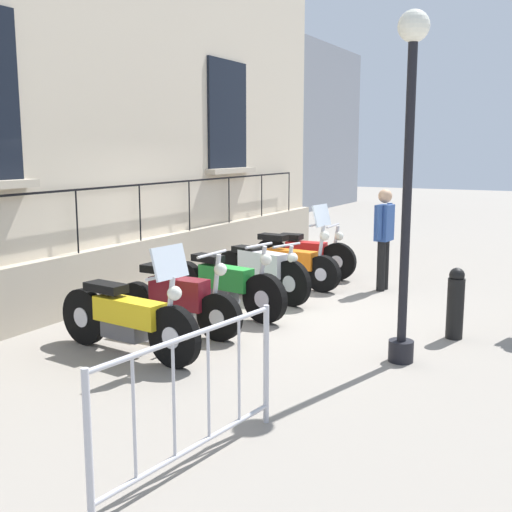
{
  "coord_description": "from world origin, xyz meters",
  "views": [
    {
      "loc": [
        4.31,
        -8.12,
        2.36
      ],
      "look_at": [
        0.01,
        0.0,
        0.8
      ],
      "focal_mm": 44.61,
      "sensor_mm": 36.0,
      "label": 1
    }
  ],
  "objects_px": {
    "crowd_barrier": "(192,395)",
    "motorcycle_orange": "(290,263)",
    "motorcycle_green": "(224,285)",
    "motorcycle_yellow": "(128,318)",
    "motorcycle_white": "(261,271)",
    "motorcycle_maroon": "(178,301)",
    "bollard": "(455,303)",
    "motorcycle_red": "(304,255)",
    "lamppost": "(408,166)",
    "pedestrian_standing": "(384,233)"
  },
  "relations": [
    {
      "from": "crowd_barrier",
      "to": "motorcycle_orange",
      "type": "bearing_deg",
      "value": 108.34
    },
    {
      "from": "motorcycle_orange",
      "to": "motorcycle_green",
      "type": "bearing_deg",
      "value": -91.82
    },
    {
      "from": "motorcycle_yellow",
      "to": "motorcycle_white",
      "type": "distance_m",
      "value": 3.16
    },
    {
      "from": "motorcycle_maroon",
      "to": "bollard",
      "type": "height_order",
      "value": "motorcycle_maroon"
    },
    {
      "from": "motorcycle_red",
      "to": "lamppost",
      "type": "bearing_deg",
      "value": -53.3
    },
    {
      "from": "motorcycle_green",
      "to": "motorcycle_orange",
      "type": "distance_m",
      "value": 2.09
    },
    {
      "from": "motorcycle_red",
      "to": "lamppost",
      "type": "height_order",
      "value": "lamppost"
    },
    {
      "from": "motorcycle_white",
      "to": "lamppost",
      "type": "bearing_deg",
      "value": -34.65
    },
    {
      "from": "crowd_barrier",
      "to": "pedestrian_standing",
      "type": "xyz_separation_m",
      "value": [
        -0.52,
        6.55,
        0.4
      ]
    },
    {
      "from": "motorcycle_yellow",
      "to": "motorcycle_maroon",
      "type": "height_order",
      "value": "motorcycle_yellow"
    },
    {
      "from": "motorcycle_maroon",
      "to": "motorcycle_red",
      "type": "relative_size",
      "value": 0.96
    },
    {
      "from": "motorcycle_red",
      "to": "lamppost",
      "type": "relative_size",
      "value": 0.53
    },
    {
      "from": "motorcycle_white",
      "to": "motorcycle_red",
      "type": "bearing_deg",
      "value": 93.1
    },
    {
      "from": "lamppost",
      "to": "motorcycle_white",
      "type": "bearing_deg",
      "value": 145.35
    },
    {
      "from": "motorcycle_yellow",
      "to": "bollard",
      "type": "bearing_deg",
      "value": 37.45
    },
    {
      "from": "motorcycle_maroon",
      "to": "motorcycle_red",
      "type": "xyz_separation_m",
      "value": [
        -0.02,
        4.1,
        -0.01
      ]
    },
    {
      "from": "motorcycle_orange",
      "to": "pedestrian_standing",
      "type": "height_order",
      "value": "pedestrian_standing"
    },
    {
      "from": "pedestrian_standing",
      "to": "lamppost",
      "type": "bearing_deg",
      "value": -70.01
    },
    {
      "from": "motorcycle_maroon",
      "to": "bollard",
      "type": "distance_m",
      "value": 3.5
    },
    {
      "from": "crowd_barrier",
      "to": "bollard",
      "type": "xyz_separation_m",
      "value": [
        1.09,
        4.28,
        -0.11
      ]
    },
    {
      "from": "motorcycle_yellow",
      "to": "motorcycle_white",
      "type": "xyz_separation_m",
      "value": [
        0.07,
        3.16,
        0.01
      ]
    },
    {
      "from": "motorcycle_white",
      "to": "lamppost",
      "type": "distance_m",
      "value": 3.77
    },
    {
      "from": "motorcycle_yellow",
      "to": "crowd_barrier",
      "type": "height_order",
      "value": "motorcycle_yellow"
    },
    {
      "from": "motorcycle_yellow",
      "to": "motorcycle_orange",
      "type": "height_order",
      "value": "motorcycle_orange"
    },
    {
      "from": "bollard",
      "to": "pedestrian_standing",
      "type": "xyz_separation_m",
      "value": [
        -1.61,
        2.28,
        0.51
      ]
    },
    {
      "from": "crowd_barrier",
      "to": "bollard",
      "type": "distance_m",
      "value": 4.41
    },
    {
      "from": "motorcycle_maroon",
      "to": "motorcycle_green",
      "type": "distance_m",
      "value": 1.1
    },
    {
      "from": "motorcycle_yellow",
      "to": "pedestrian_standing",
      "type": "distance_m",
      "value": 5.0
    },
    {
      "from": "motorcycle_red",
      "to": "motorcycle_white",
      "type": "bearing_deg",
      "value": -86.9
    },
    {
      "from": "motorcycle_orange",
      "to": "pedestrian_standing",
      "type": "distance_m",
      "value": 1.66
    },
    {
      "from": "crowd_barrier",
      "to": "bollard",
      "type": "relative_size",
      "value": 2.17
    },
    {
      "from": "crowd_barrier",
      "to": "pedestrian_standing",
      "type": "bearing_deg",
      "value": 94.56
    },
    {
      "from": "pedestrian_standing",
      "to": "motorcycle_red",
      "type": "bearing_deg",
      "value": 166.67
    },
    {
      "from": "motorcycle_orange",
      "to": "motorcycle_red",
      "type": "distance_m",
      "value": 0.93
    },
    {
      "from": "motorcycle_maroon",
      "to": "pedestrian_standing",
      "type": "relative_size",
      "value": 1.13
    },
    {
      "from": "motorcycle_white",
      "to": "motorcycle_red",
      "type": "xyz_separation_m",
      "value": [
        -0.1,
        1.93,
        -0.04
      ]
    },
    {
      "from": "motorcycle_red",
      "to": "pedestrian_standing",
      "type": "bearing_deg",
      "value": -13.33
    },
    {
      "from": "motorcycle_yellow",
      "to": "lamppost",
      "type": "bearing_deg",
      "value": 23.95
    },
    {
      "from": "motorcycle_green",
      "to": "motorcycle_orange",
      "type": "height_order",
      "value": "motorcycle_orange"
    },
    {
      "from": "motorcycle_yellow",
      "to": "crowd_barrier",
      "type": "relative_size",
      "value": 1.1
    },
    {
      "from": "motorcycle_maroon",
      "to": "motorcycle_orange",
      "type": "distance_m",
      "value": 3.19
    },
    {
      "from": "motorcycle_orange",
      "to": "crowd_barrier",
      "type": "bearing_deg",
      "value": -71.66
    },
    {
      "from": "motorcycle_yellow",
      "to": "motorcycle_green",
      "type": "relative_size",
      "value": 0.99
    },
    {
      "from": "crowd_barrier",
      "to": "pedestrian_standing",
      "type": "relative_size",
      "value": 1.15
    },
    {
      "from": "pedestrian_standing",
      "to": "motorcycle_maroon",
      "type": "bearing_deg",
      "value": -113.0
    },
    {
      "from": "motorcycle_white",
      "to": "motorcycle_orange",
      "type": "height_order",
      "value": "motorcycle_orange"
    },
    {
      "from": "lamppost",
      "to": "motorcycle_orange",
      "type": "bearing_deg",
      "value": 133.05
    },
    {
      "from": "motorcycle_orange",
      "to": "motorcycle_yellow",
      "type": "bearing_deg",
      "value": -91.4
    },
    {
      "from": "bollard",
      "to": "pedestrian_standing",
      "type": "distance_m",
      "value": 2.83
    },
    {
      "from": "pedestrian_standing",
      "to": "bollard",
      "type": "bearing_deg",
      "value": -54.66
    }
  ]
}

